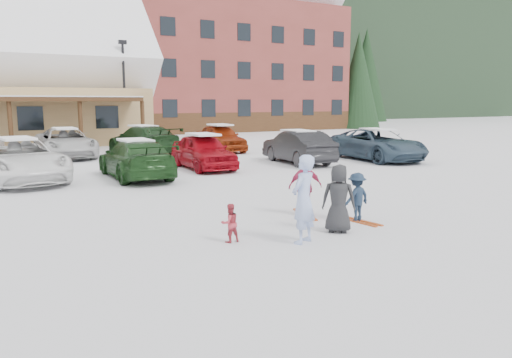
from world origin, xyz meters
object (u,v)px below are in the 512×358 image
adult_skier (303,199)px  parked_car_5 (298,147)px  parked_car_4 (203,151)px  parked_car_6 (377,145)px  parked_car_10 (65,143)px  parked_car_11 (143,140)px  lamp_post (124,87)px  child_navy (357,197)px  parked_car_2 (18,160)px  child_magenta (305,186)px  alpine_hotel (195,41)px  bystander_dark (339,198)px  parked_car_12 (220,138)px  toddler_red (230,223)px  parked_car_3 (136,159)px

adult_skier → parked_car_5: 12.94m
parked_car_4 → parked_car_5: size_ratio=0.94×
parked_car_6 → parked_car_10: bearing=151.2°
parked_car_11 → lamp_post: bearing=-106.7°
parked_car_5 → child_navy: bearing=68.7°
parked_car_2 → parked_car_10: 7.67m
child_magenta → parked_car_10: bearing=-60.6°
alpine_hotel → parked_car_6: (-2.88, -29.09, -7.89)m
adult_skier → bystander_dark: 1.18m
parked_car_12 → bystander_dark: bearing=-104.6°
parked_car_2 → parked_car_6: bearing=-12.1°
child_navy → alpine_hotel: bearing=-115.1°
lamp_post → child_navy: 23.82m
parked_car_4 → parked_car_10: size_ratio=0.80×
lamp_post → parked_car_10: bearing=-127.2°
lamp_post → parked_car_10: 8.27m
toddler_red → bystander_dark: (2.36, -0.44, 0.34)m
child_navy → parked_car_10: size_ratio=0.22×
child_navy → child_magenta: (-0.68, 1.11, 0.14)m
alpine_hotel → parked_car_5: alpine_hotel is taller
toddler_red → bystander_dark: 2.43m
alpine_hotel → parked_car_3: bearing=-116.6°
lamp_post → bystander_dark: 24.44m
bystander_dark → parked_car_2: 12.10m
parked_car_3 → parked_car_5: 7.69m
toddler_red → child_magenta: child_magenta is taller
parked_car_4 → parked_car_12: (3.75, 6.27, 0.03)m
child_navy → parked_car_6: bearing=-142.7°
parked_car_10 → parked_car_12: parked_car_12 is taller
lamp_post → parked_car_6: bearing=-60.8°
toddler_red → parked_car_6: parked_car_6 is taller
parked_car_5 → parked_car_10: 11.61m
child_magenta → bystander_dark: bystander_dark is taller
parked_car_3 → parked_car_6: (11.64, -0.03, 0.04)m
alpine_hotel → parked_car_10: bearing=-127.1°
alpine_hotel → lamp_post: 18.89m
toddler_red → parked_car_5: 13.09m
toddler_red → child_navy: (3.37, 0.14, 0.18)m
toddler_red → parked_car_5: bearing=-130.9°
parked_car_2 → parked_car_6: size_ratio=1.03×
parked_car_2 → parked_car_3: bearing=-24.7°
bystander_dark → toddler_red: bearing=31.0°
adult_skier → parked_car_4: size_ratio=0.42×
parked_car_2 → parked_car_5: bearing=-9.6°
child_navy → parked_car_4: size_ratio=0.27×
bystander_dark → parked_car_10: (-2.75, 18.03, -0.00)m
parked_car_2 → parked_car_11: size_ratio=1.05×
lamp_post → parked_car_11: lamp_post is taller
toddler_red → bystander_dark: bystander_dark is taller
adult_skier → alpine_hotel: bearing=-136.4°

